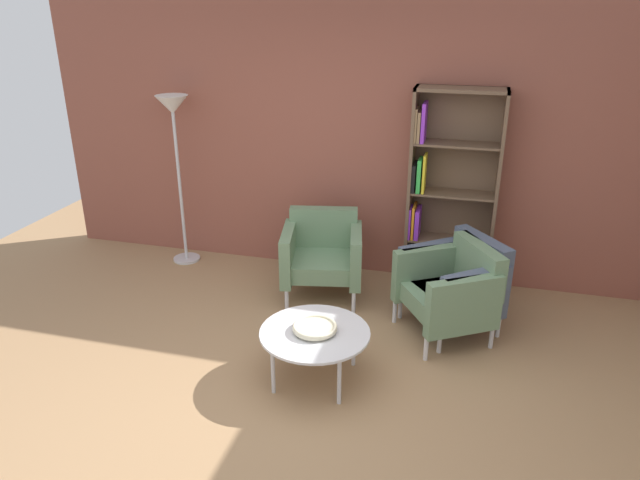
{
  "coord_description": "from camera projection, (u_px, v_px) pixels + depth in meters",
  "views": [
    {
      "loc": [
        1.09,
        -3.06,
        2.63
      ],
      "look_at": [
        0.04,
        0.84,
        0.95
      ],
      "focal_mm": 33.08,
      "sensor_mm": 36.0,
      "label": 1
    }
  ],
  "objects": [
    {
      "name": "ground_plane",
      "position": [
        282.0,
        414.0,
        4.0
      ],
      "size": [
        8.32,
        8.32,
        0.0
      ],
      "primitive_type": "plane",
      "color": "#9E7751"
    },
    {
      "name": "brick_back_panel",
      "position": [
        360.0,
        129.0,
        5.63
      ],
      "size": [
        6.4,
        0.12,
        2.9
      ],
      "primitive_type": "cube",
      "color": "brown",
      "rests_on": "ground_plane"
    },
    {
      "name": "bookshelf_tall",
      "position": [
        445.0,
        195.0,
        5.45
      ],
      "size": [
        0.8,
        0.3,
        1.9
      ],
      "color": "brown",
      "rests_on": "ground_plane"
    },
    {
      "name": "coffee_table_low",
      "position": [
        315.0,
        335.0,
        4.24
      ],
      "size": [
        0.8,
        0.8,
        0.4
      ],
      "color": "silver",
      "rests_on": "ground_plane"
    },
    {
      "name": "decorative_bowl",
      "position": [
        315.0,
        327.0,
        4.21
      ],
      "size": [
        0.32,
        0.32,
        0.05
      ],
      "color": "beige",
      "rests_on": "coffee_table_low"
    },
    {
      "name": "armchair_by_bookshelf",
      "position": [
        452.0,
        289.0,
        4.8
      ],
      "size": [
        0.92,
        0.94,
        0.78
      ],
      "rotation": [
        0.0,
        0.0,
        -1.01
      ],
      "color": "slate",
      "rests_on": "ground_plane"
    },
    {
      "name": "armchair_corner_red",
      "position": [
        322.0,
        253.0,
        5.47
      ],
      "size": [
        0.83,
        0.78,
        0.78
      ],
      "rotation": [
        0.0,
        0.0,
        0.2
      ],
      "color": "slate",
      "rests_on": "ground_plane"
    },
    {
      "name": "armchair_spare_guest",
      "position": [
        458.0,
        282.0,
        4.92
      ],
      "size": [
        0.94,
        0.95,
        0.78
      ],
      "rotation": [
        0.0,
        0.0,
        -0.89
      ],
      "color": "#4C566B",
      "rests_on": "ground_plane"
    },
    {
      "name": "floor_lamp_torchiere",
      "position": [
        174.0,
        125.0,
        5.78
      ],
      "size": [
        0.32,
        0.32,
        1.74
      ],
      "color": "silver",
      "rests_on": "ground_plane"
    }
  ]
}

